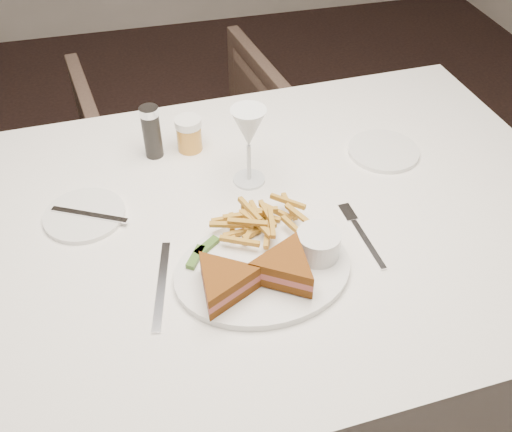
{
  "coord_description": "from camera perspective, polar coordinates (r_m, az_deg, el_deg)",
  "views": [
    {
      "loc": [
        0.18,
        -0.95,
        1.52
      ],
      "look_at": [
        0.38,
        -0.19,
        0.8
      ],
      "focal_mm": 40.0,
      "sensor_mm": 36.0,
      "label": 1
    }
  ],
  "objects": [
    {
      "name": "chair_far",
      "position": [
        2.07,
        -7.08,
        7.32
      ],
      "size": [
        0.73,
        0.69,
        0.67
      ],
      "primitive_type": "imported",
      "rotation": [
        0.0,
        0.0,
        3.28
      ],
      "color": "#4C392F",
      "rests_on": "ground"
    },
    {
      "name": "ground",
      "position": [
        1.8,
        -13.82,
        -16.98
      ],
      "size": [
        5.0,
        5.0,
        0.0
      ],
      "primitive_type": "plane",
      "color": "black",
      "rests_on": "ground"
    },
    {
      "name": "table_setting",
      "position": [
        1.07,
        -0.44,
        -0.51
      ],
      "size": [
        0.82,
        0.58,
        0.18
      ],
      "color": "white",
      "rests_on": "table"
    },
    {
      "name": "table",
      "position": [
        1.41,
        -0.51,
        -11.45
      ],
      "size": [
        1.42,
        0.97,
        0.75
      ],
      "primitive_type": "cube",
      "rotation": [
        0.0,
        0.0,
        0.04
      ],
      "color": "white",
      "rests_on": "ground"
    }
  ]
}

